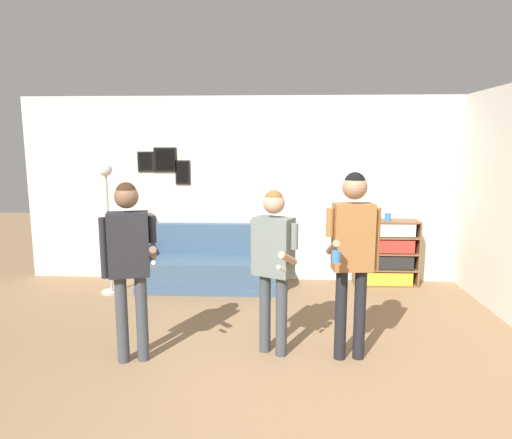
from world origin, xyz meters
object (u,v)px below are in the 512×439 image
(person_player_foreground_left, at_px, (129,254))
(drinking_cup, at_px, (388,217))
(bookshelf, at_px, (386,253))
(couch, at_px, (211,267))
(person_player_foreground_center, at_px, (273,256))
(floor_lamp, at_px, (108,215))
(person_watcher_holding_cup, at_px, (353,245))

(person_player_foreground_left, relative_size, drinking_cup, 16.02)
(bookshelf, xyz_separation_m, person_player_foreground_left, (-2.92, -2.50, 0.57))
(couch, height_order, drinking_cup, drinking_cup)
(bookshelf, bearing_deg, person_player_foreground_center, -125.21)
(drinking_cup, bearing_deg, floor_lamp, -171.80)
(floor_lamp, height_order, person_watcher_holding_cup, person_watcher_holding_cup)
(person_player_foreground_center, distance_m, person_watcher_holding_cup, 0.74)
(couch, distance_m, floor_lamp, 1.58)
(couch, relative_size, person_player_foreground_center, 1.24)
(person_player_foreground_left, bearing_deg, person_watcher_holding_cup, 4.00)
(bookshelf, relative_size, person_player_foreground_center, 0.59)
(floor_lamp, xyz_separation_m, drinking_cup, (3.83, 0.55, -0.09))
(person_player_foreground_left, xyz_separation_m, drinking_cup, (2.92, 2.50, -0.04))
(floor_lamp, xyz_separation_m, person_watcher_holding_cup, (2.95, -1.80, 0.02))
(couch, distance_m, bookshelf, 2.53)
(floor_lamp, bearing_deg, bookshelf, 8.20)
(drinking_cup, bearing_deg, person_player_foreground_center, -125.20)
(person_player_foreground_left, distance_m, person_player_foreground_center, 1.33)
(person_player_foreground_left, distance_m, person_watcher_holding_cup, 2.04)
(bookshelf, distance_m, drinking_cup, 0.53)
(floor_lamp, bearing_deg, person_player_foreground_center, -37.75)
(couch, relative_size, floor_lamp, 1.12)
(person_watcher_holding_cup, bearing_deg, person_player_foreground_center, 173.77)
(drinking_cup, bearing_deg, bookshelf, 44.23)
(couch, relative_size, person_watcher_holding_cup, 1.12)
(person_player_foreground_left, bearing_deg, bookshelf, 40.58)
(bookshelf, height_order, drinking_cup, drinking_cup)
(bookshelf, xyz_separation_m, person_player_foreground_center, (-1.61, -2.28, 0.51))
(couch, distance_m, drinking_cup, 2.62)
(couch, height_order, person_player_foreground_center, person_player_foreground_center)
(person_watcher_holding_cup, height_order, drinking_cup, person_watcher_holding_cup)
(bookshelf, xyz_separation_m, floor_lamp, (-3.83, -0.55, 0.62))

